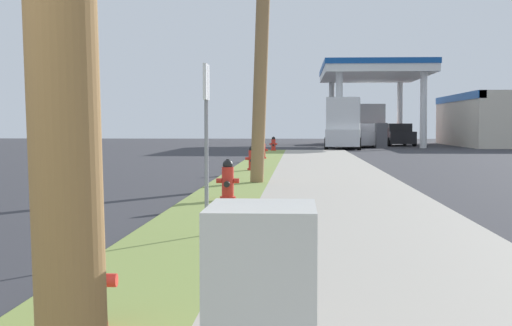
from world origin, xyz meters
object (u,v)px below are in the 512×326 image
(fire_hydrant_third, at_px, (252,159))
(fire_hydrant_fifth, at_px, (273,144))
(fire_hydrant_fourth, at_px, (263,151))
(street_sign_post, at_px, (206,113))
(car_black_by_far_pump, at_px, (398,136))
(truck_white_at_forecourt, at_px, (344,125))
(fire_hydrant_nearest, at_px, (85,284))
(utility_cabinet, at_px, (262,316))
(car_silver_by_near_pump, at_px, (364,136))
(fire_hydrant_second, at_px, (228,182))
(truck_red_on_apron, at_px, (367,125))

(fire_hydrant_third, xyz_separation_m, fire_hydrant_fifth, (0.05, 17.64, 0.00))
(fire_hydrant_fourth, bearing_deg, street_sign_post, -89.14)
(fire_hydrant_fifth, bearing_deg, car_black_by_far_pump, 59.84)
(fire_hydrant_fourth, distance_m, truck_white_at_forecourt, 17.11)
(fire_hydrant_nearest, relative_size, utility_cabinet, 0.75)
(fire_hydrant_nearest, distance_m, car_silver_by_near_pump, 47.11)
(fire_hydrant_fifth, xyz_separation_m, car_silver_by_near_pump, (5.67, 10.90, 0.28))
(fire_hydrant_nearest, height_order, truck_white_at_forecourt, truck_white_at_forecourt)
(fire_hydrant_fifth, xyz_separation_m, car_black_by_far_pump, (8.37, 14.40, 0.28))
(fire_hydrant_third, bearing_deg, fire_hydrant_second, -89.29)
(street_sign_post, distance_m, truck_red_on_apron, 53.59)
(fire_hydrant_nearest, bearing_deg, street_sign_post, 86.70)
(truck_white_at_forecourt, bearing_deg, fire_hydrant_fifth, -121.04)
(fire_hydrant_fourth, height_order, truck_red_on_apron, truck_red_on_apron)
(truck_white_at_forecourt, relative_size, truck_red_on_apron, 1.00)
(street_sign_post, relative_size, truck_red_on_apron, 0.32)
(fire_hydrant_fourth, relative_size, truck_red_on_apron, 0.11)
(fire_hydrant_fourth, xyz_separation_m, truck_white_at_forecourt, (4.24, 16.55, 1.04))
(fire_hydrant_second, height_order, fire_hydrant_third, same)
(fire_hydrant_second, distance_m, car_silver_by_near_pump, 38.17)
(fire_hydrant_fifth, xyz_separation_m, truck_red_on_apron, (6.88, 21.83, 1.04))
(street_sign_post, relative_size, car_silver_by_near_pump, 0.47)
(utility_cabinet, bearing_deg, fire_hydrant_fifth, 91.83)
(fire_hydrant_third, xyz_separation_m, truck_red_on_apron, (6.93, 39.47, 1.04))
(fire_hydrant_third, relative_size, street_sign_post, 0.35)
(car_silver_by_near_pump, height_order, car_black_by_far_pump, same)
(fire_hydrant_third, bearing_deg, car_black_by_far_pump, 75.28)
(car_silver_by_near_pump, distance_m, truck_red_on_apron, 11.02)
(fire_hydrant_third, xyz_separation_m, car_silver_by_near_pump, (5.72, 28.54, 0.28))
(fire_hydrant_nearest, relative_size, truck_red_on_apron, 0.11)
(utility_cabinet, relative_size, truck_red_on_apron, 0.15)
(fire_hydrant_fifth, xyz_separation_m, truck_white_at_forecourt, (4.13, 6.85, 1.04))
(fire_hydrant_fifth, relative_size, street_sign_post, 0.35)
(car_black_by_far_pump, bearing_deg, fire_hydrant_fourth, -109.39)
(street_sign_post, bearing_deg, truck_white_at_forecourt, 84.16)
(fire_hydrant_third, height_order, truck_white_at_forecourt, truck_white_at_forecourt)
(fire_hydrant_fourth, bearing_deg, truck_white_at_forecourt, 75.64)
(fire_hydrant_nearest, height_order, fire_hydrant_third, same)
(utility_cabinet, xyz_separation_m, truck_red_on_apron, (5.69, 58.99, 0.91))
(fire_hydrant_fifth, bearing_deg, street_sign_post, -89.61)
(utility_cabinet, bearing_deg, street_sign_post, 99.47)
(fire_hydrant_second, distance_m, fire_hydrant_fifth, 26.85)
(car_black_by_far_pump, bearing_deg, car_silver_by_near_pump, -127.64)
(car_black_by_far_pump, xyz_separation_m, truck_white_at_forecourt, (-4.24, -7.55, 0.77))
(street_sign_post, relative_size, car_black_by_far_pump, 0.46)
(fire_hydrant_fourth, bearing_deg, fire_hydrant_third, -89.59)
(fire_hydrant_second, relative_size, street_sign_post, 0.35)
(fire_hydrant_third, height_order, fire_hydrant_fifth, same)
(fire_hydrant_nearest, xyz_separation_m, utility_cabinet, (1.23, -1.30, 0.13))
(fire_hydrant_third, xyz_separation_m, car_black_by_far_pump, (8.42, 32.04, 0.28))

